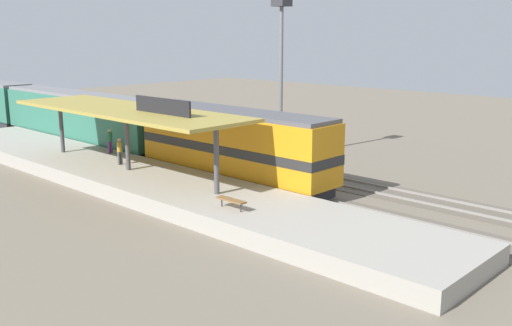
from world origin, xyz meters
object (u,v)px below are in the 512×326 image
(freight_car, at_px, (169,123))
(passenger_carriage_front, at_px, (80,118))
(person_walking, at_px, (120,150))
(light_mast, at_px, (281,44))
(person_waiting, at_px, (110,140))
(locomotive, at_px, (234,145))
(platform_bench, at_px, (231,200))

(freight_car, bearing_deg, passenger_carriage_front, 128.23)
(person_walking, bearing_deg, light_mast, -15.34)
(person_waiting, bearing_deg, person_walking, -113.87)
(light_mast, bearing_deg, locomotive, -159.25)
(locomotive, relative_size, freight_car, 1.20)
(platform_bench, bearing_deg, person_waiting, 77.50)
(platform_bench, height_order, locomotive, locomotive)
(platform_bench, relative_size, locomotive, 0.12)
(platform_bench, bearing_deg, freight_car, 59.63)
(platform_bench, xyz_separation_m, person_waiting, (3.49, 15.73, 0.51))
(locomotive, xyz_separation_m, light_mast, (7.80, 2.96, 5.99))
(person_walking, bearing_deg, locomotive, -56.61)
(light_mast, relative_size, person_walking, 6.84)
(platform_bench, relative_size, light_mast, 0.15)
(platform_bench, xyz_separation_m, passenger_carriage_front, (6.00, 23.93, 0.97))
(person_waiting, bearing_deg, light_mast, -33.59)
(passenger_carriage_front, relative_size, light_mast, 1.71)
(locomotive, height_order, person_waiting, locomotive)
(platform_bench, xyz_separation_m, light_mast, (13.80, 8.88, 7.05))
(person_waiting, bearing_deg, locomotive, -75.62)
(person_walking, bearing_deg, passenger_carriage_front, 70.81)
(platform_bench, distance_m, person_walking, 12.30)
(light_mast, distance_m, person_walking, 13.97)
(locomotive, bearing_deg, passenger_carriage_front, 90.00)
(light_mast, xyz_separation_m, person_walking, (-11.90, 3.26, -6.54))
(locomotive, xyz_separation_m, person_walking, (-4.10, 6.22, -0.56))
(passenger_carriage_front, xyz_separation_m, person_waiting, (-2.51, -8.20, -0.46))
(passenger_carriage_front, relative_size, person_waiting, 11.70)
(passenger_carriage_front, relative_size, person_walking, 11.70)
(platform_bench, bearing_deg, passenger_carriage_front, 75.92)
(passenger_carriage_front, xyz_separation_m, light_mast, (7.80, -15.04, 6.08))
(light_mast, height_order, person_waiting, light_mast)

